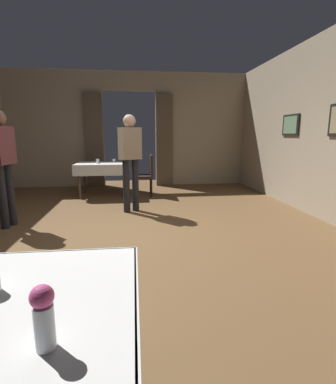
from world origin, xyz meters
TOP-DOWN VIEW (x-y plane):
  - ground at (0.00, 0.00)m, footprint 10.08×10.08m
  - wall_back at (0.00, 4.18)m, footprint 6.40×0.27m
  - dining_table_mid at (-0.61, 2.86)m, footprint 1.18×0.91m
  - chair_mid_right at (0.37, 2.77)m, footprint 0.44×0.44m
  - flower_vase_near at (-0.17, -3.01)m, footprint 0.07×0.07m
  - plate_mid_a at (-0.85, 3.10)m, footprint 0.21×0.21m
  - glass_mid_b at (-0.36, 2.98)m, footprint 0.07×0.07m
  - glass_mid_c at (-0.70, 2.73)m, footprint 0.07×0.07m
  - person_waiter_by_doorway at (-1.81, 0.67)m, footprint 0.30×0.40m
  - person_diner_standing_aside at (0.03, 1.36)m, footprint 0.42×0.36m

SIDE VIEW (x-z plane):
  - ground at x=0.00m, z-range 0.00..0.00m
  - chair_mid_right at x=0.37m, z-range 0.05..0.98m
  - dining_table_mid at x=-0.61m, z-range 0.28..1.03m
  - plate_mid_a at x=-0.85m, z-range 0.75..0.76m
  - glass_mid_b at x=-0.36m, z-range 0.75..0.83m
  - glass_mid_c at x=-0.70m, z-range 0.75..0.85m
  - flower_vase_near at x=-0.17m, z-range 0.76..0.96m
  - person_waiter_by_doorway at x=-1.81m, z-range 0.16..1.88m
  - person_diner_standing_aside at x=0.03m, z-range 0.16..1.88m
  - wall_back at x=0.00m, z-range 0.01..3.01m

